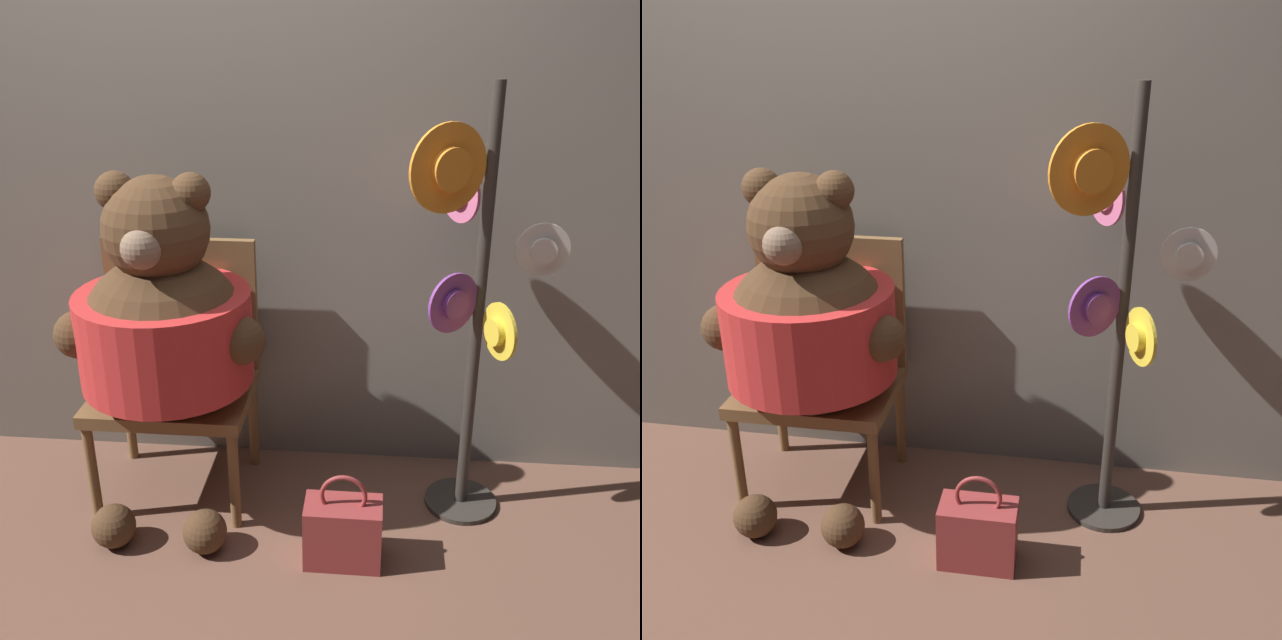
% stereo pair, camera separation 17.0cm
% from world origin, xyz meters
% --- Properties ---
extents(ground_plane, '(14.00, 14.00, 0.00)m').
position_xyz_m(ground_plane, '(0.00, 0.00, 0.00)').
color(ground_plane, brown).
extents(wall_back, '(8.00, 0.10, 2.63)m').
position_xyz_m(wall_back, '(0.00, 0.59, 1.31)').
color(wall_back, slate).
rests_on(wall_back, ground_plane).
extents(chair, '(0.60, 0.47, 1.00)m').
position_xyz_m(chair, '(-0.06, 0.32, 0.53)').
color(chair, brown).
rests_on(chair, ground_plane).
extents(teddy_bear, '(0.75, 0.67, 1.31)m').
position_xyz_m(teddy_bear, '(-0.04, 0.15, 0.76)').
color(teddy_bear, '#4C331E').
rests_on(teddy_bear, ground_plane).
extents(hat_display_rack, '(0.56, 0.44, 1.60)m').
position_xyz_m(hat_display_rack, '(1.04, 0.21, 0.86)').
color(hat_display_rack, '#332D28').
rests_on(hat_display_rack, ground_plane).
extents(handbag_on_ground, '(0.27, 0.15, 0.36)m').
position_xyz_m(handbag_on_ground, '(0.62, -0.13, 0.13)').
color(handbag_on_ground, maroon).
rests_on(handbag_on_ground, ground_plane).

